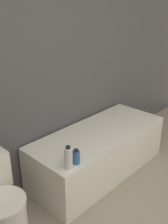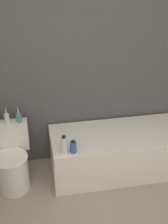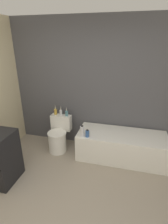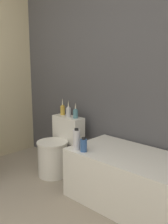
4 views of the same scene
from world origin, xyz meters
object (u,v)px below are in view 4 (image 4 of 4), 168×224
vase_bronze (76,113)px  shampoo_bottle_tall (77,140)px  toilet (58,149)px  vase_silver (68,111)px  shampoo_bottle_short (84,145)px  bathtub (151,187)px  vase_gold (63,109)px

vase_bronze → shampoo_bottle_tall: 0.63m
toilet → vase_silver: vase_silver is taller
toilet → vase_bronze: (0.13, 0.19, 0.46)m
toilet → shampoo_bottle_short: 0.76m
bathtub → shampoo_bottle_short: shampoo_bottle_short is taller
vase_bronze → shampoo_bottle_tall: vase_bronze is taller
shampoo_bottle_tall → vase_silver: bearing=143.2°
shampoo_bottle_tall → shampoo_bottle_short: bearing=1.8°
bathtub → vase_bronze: bearing=171.6°
toilet → vase_bronze: bearing=56.4°
bathtub → toilet: (-1.29, -0.02, 0.05)m
toilet → vase_bronze: 0.51m
toilet → shampoo_bottle_short: (0.67, -0.23, 0.27)m
bathtub → vase_silver: vase_silver is taller
bathtub → shampoo_bottle_short: bearing=-157.5°
bathtub → vase_gold: bearing=172.4°
vase_silver → shampoo_bottle_tall: size_ratio=0.95×
vase_bronze → vase_silver: bearing=179.5°
vase_silver → shampoo_bottle_tall: vase_silver is taller
bathtub → shampoo_bottle_short: (-0.62, -0.26, 0.32)m
toilet → vase_silver: size_ratio=3.37×
shampoo_bottle_tall → toilet: bearing=157.7°
vase_bronze → bathtub: bearing=-8.4°
shampoo_bottle_short → toilet: bearing=160.9°
toilet → shampoo_bottle_short: bearing=-19.1°
bathtub → toilet: bearing=-179.0°
toilet → vase_silver: 0.50m
toilet → shampoo_bottle_tall: 0.69m
shampoo_bottle_tall → shampoo_bottle_short: size_ratio=1.51×
toilet → vase_gold: vase_gold is taller
bathtub → vase_silver: size_ratio=7.99×
shampoo_bottle_short → vase_gold: bearing=150.9°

